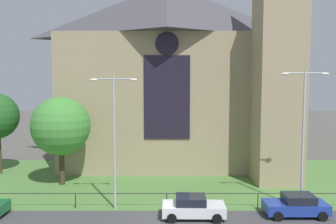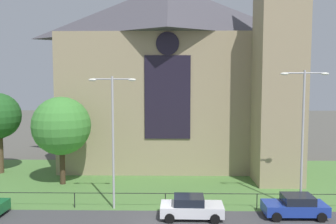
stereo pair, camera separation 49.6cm
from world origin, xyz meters
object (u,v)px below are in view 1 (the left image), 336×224
parked_car_white (193,207)px  tree_left_near (61,126)px  parked_car_blue (296,205)px  church_building (174,72)px  streetlamp_near (114,127)px  streetlamp_far (303,124)px

parked_car_white → tree_left_near: bearing=146.5°
parked_car_white → parked_car_blue: bearing=3.7°
church_building → tree_left_near: bearing=-141.1°
tree_left_near → parked_car_white: (11.18, -7.68, -4.52)m
church_building → parked_car_blue: church_building is taller
streetlamp_near → parked_car_white: bearing=-17.0°
parked_car_blue → streetlamp_far: bearing=-122.4°
streetlamp_far → streetlamp_near: bearing=180.0°
parked_car_blue → streetlamp_near: bearing=-6.3°
tree_left_near → parked_car_blue: (18.27, -7.34, -4.52)m
church_building → tree_left_near: 13.99m
tree_left_near → streetlamp_far: 20.06m
parked_car_white → parked_car_blue: (7.09, 0.34, 0.00)m
streetlamp_far → parked_car_white: streetlamp_far is taller
streetlamp_near → parked_car_white: (5.51, -1.68, -5.21)m
streetlamp_far → parked_car_white: 9.77m
church_building → streetlamp_far: size_ratio=2.61×
streetlamp_near → parked_car_blue: 13.71m
streetlamp_far → parked_car_blue: streetlamp_far is taller
tree_left_near → streetlamp_far: streetlamp_far is taller
church_building → streetlamp_near: bearing=-107.6°
streetlamp_near → streetlamp_far: size_ratio=0.96×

